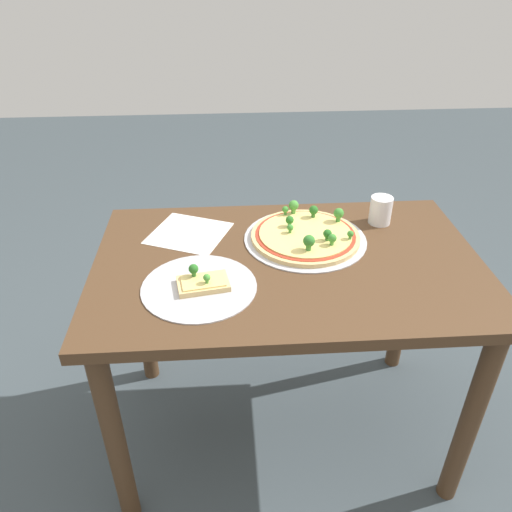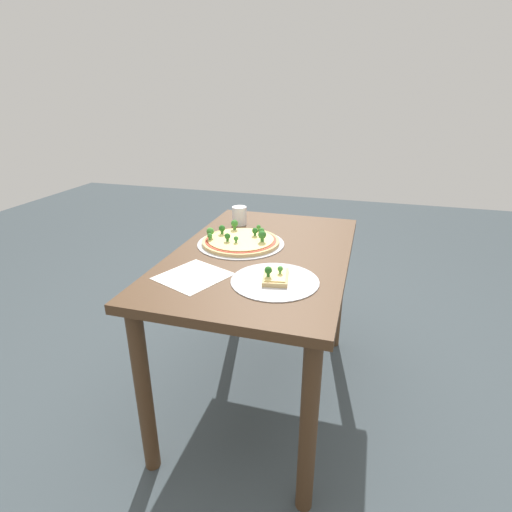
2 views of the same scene
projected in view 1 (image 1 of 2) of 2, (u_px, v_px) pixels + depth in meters
The scene contains 6 objects.
ground_plane at pixel (281, 425), 1.90m from camera, with size 8.00×8.00×0.00m, color #3D474C.
dining_table at pixel (287, 290), 1.55m from camera, with size 1.16×0.73×0.75m.
pizza_tray_whole at pixel (306, 235), 1.59m from camera, with size 0.39×0.39×0.07m.
pizza_tray_slice at pixel (200, 285), 1.37m from camera, with size 0.32×0.32×0.06m.
drinking_cup at pixel (381, 210), 1.66m from camera, with size 0.07×0.07×0.09m, color white.
paper_menu at pixel (189, 233), 1.63m from camera, with size 0.23×0.22×0.00m, color white.
Camera 1 is at (-0.18, -1.24, 1.57)m, focal length 35.00 mm.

